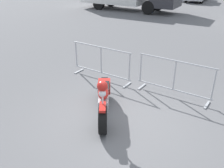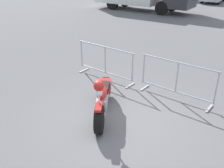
% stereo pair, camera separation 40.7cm
% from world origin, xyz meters
% --- Properties ---
extents(ground_plane, '(120.00, 120.00, 0.00)m').
position_xyz_m(ground_plane, '(0.00, 0.00, 0.00)').
color(ground_plane, '#5B5B5E').
extents(motorcycle, '(1.22, 1.93, 1.21)m').
position_xyz_m(motorcycle, '(-0.54, 0.04, 0.46)').
color(motorcycle, black).
rests_on(motorcycle, ground).
extents(crowd_barrier_near, '(2.17, 0.57, 1.07)m').
position_xyz_m(crowd_barrier_near, '(-1.73, 1.80, 0.55)').
color(crowd_barrier_near, '#9EA0A5').
rests_on(crowd_barrier_near, ground).
extents(crowd_barrier_far, '(2.17, 0.57, 1.07)m').
position_xyz_m(crowd_barrier_far, '(0.64, 1.80, 0.55)').
color(crowd_barrier_far, '#9EA0A5').
rests_on(crowd_barrier_far, ground).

